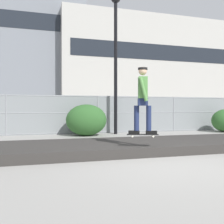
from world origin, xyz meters
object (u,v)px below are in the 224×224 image
skateboard (143,135)px  parked_car_near (9,115)px  street_lamp (116,48)px  shrub_left (86,120)px  skater (143,96)px

skateboard → parked_car_near: 10.19m
street_lamp → shrub_left: size_ratio=3.64×
parked_car_near → shrub_left: bearing=-47.9°
skater → street_lamp: street_lamp is taller
shrub_left → street_lamp: bearing=15.3°
skateboard → street_lamp: street_lamp is taller
skateboard → parked_car_near: size_ratio=0.18×
skateboard → skater: skater is taller
skater → shrub_left: (-0.52, 5.19, -0.82)m
parked_car_near → skateboard: bearing=-65.6°
skateboard → shrub_left: shrub_left is taller
street_lamp → parked_car_near: size_ratio=1.47×
skater → shrub_left: 5.28m
skateboard → street_lamp: bearing=80.1°
parked_car_near → shrub_left: size_ratio=2.47×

